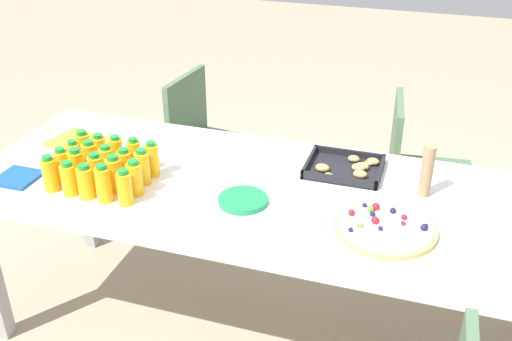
{
  "coord_description": "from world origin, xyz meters",
  "views": [
    {
      "loc": [
        0.54,
        -1.83,
        1.84
      ],
      "look_at": [
        -0.09,
        0.08,
        0.74
      ],
      "focal_mm": 41.84,
      "sensor_mm": 36.0,
      "label": 1
    }
  ],
  "objects_px": {
    "juice_bottle_13": "(125,166)",
    "juice_bottle_3": "(103,184)",
    "juice_bottle_4": "(125,188)",
    "juice_bottle_17": "(117,154)",
    "juice_bottle_5": "(62,166)",
    "juice_bottle_1": "(69,179)",
    "juice_bottle_14": "(142,168)",
    "juice_bottle_19": "(152,160)",
    "juice_bottle_10": "(74,157)",
    "cardboard_tube": "(427,171)",
    "juice_bottle_8": "(114,174)",
    "juice_bottle_0": "(50,174)",
    "snack_tray": "(347,168)",
    "paper_folder": "(80,142)",
    "chair_far_right": "(418,168)",
    "fruit_pizza": "(385,227)",
    "juice_bottle_6": "(77,168)",
    "juice_bottle_9": "(135,178)",
    "plate_stack": "(243,200)",
    "juice_bottle_2": "(86,182)",
    "juice_bottle_12": "(107,163)",
    "juice_bottle_18": "(134,157)",
    "juice_bottle_16": "(100,151)",
    "juice_bottle_15": "(83,148)",
    "napkin_stack": "(18,178)",
    "juice_bottle_7": "(96,171)",
    "juice_bottle_11": "(90,159)",
    "chair_far_left": "(207,139)"
  },
  "relations": [
    {
      "from": "juice_bottle_13",
      "to": "juice_bottle_3",
      "type": "bearing_deg",
      "value": -89.84
    },
    {
      "from": "juice_bottle_4",
      "to": "juice_bottle_17",
      "type": "xyz_separation_m",
      "value": [
        -0.16,
        0.22,
        0.0
      ]
    },
    {
      "from": "juice_bottle_5",
      "to": "juice_bottle_1",
      "type": "bearing_deg",
      "value": -44.29
    },
    {
      "from": "juice_bottle_14",
      "to": "juice_bottle_19",
      "type": "bearing_deg",
      "value": 85.51
    },
    {
      "from": "juice_bottle_10",
      "to": "cardboard_tube",
      "type": "height_order",
      "value": "cardboard_tube"
    },
    {
      "from": "juice_bottle_8",
      "to": "juice_bottle_17",
      "type": "distance_m",
      "value": 0.17
    },
    {
      "from": "juice_bottle_0",
      "to": "cardboard_tube",
      "type": "distance_m",
      "value": 1.36
    },
    {
      "from": "snack_tray",
      "to": "juice_bottle_5",
      "type": "bearing_deg",
      "value": -157.74
    },
    {
      "from": "paper_folder",
      "to": "chair_far_right",
      "type": "bearing_deg",
      "value": 24.77
    },
    {
      "from": "juice_bottle_0",
      "to": "fruit_pizza",
      "type": "bearing_deg",
      "value": 5.48
    },
    {
      "from": "juice_bottle_6",
      "to": "juice_bottle_19",
      "type": "height_order",
      "value": "juice_bottle_6"
    },
    {
      "from": "juice_bottle_9",
      "to": "snack_tray",
      "type": "bearing_deg",
      "value": 30.29
    },
    {
      "from": "plate_stack",
      "to": "juice_bottle_1",
      "type": "bearing_deg",
      "value": -167.53
    },
    {
      "from": "juice_bottle_9",
      "to": "juice_bottle_17",
      "type": "relative_size",
      "value": 0.95
    },
    {
      "from": "juice_bottle_2",
      "to": "plate_stack",
      "type": "relative_size",
      "value": 0.75
    },
    {
      "from": "juice_bottle_12",
      "to": "juice_bottle_18",
      "type": "xyz_separation_m",
      "value": [
        0.08,
        0.07,
        0.01
      ]
    },
    {
      "from": "juice_bottle_14",
      "to": "fruit_pizza",
      "type": "distance_m",
      "value": 0.91
    },
    {
      "from": "juice_bottle_4",
      "to": "juice_bottle_18",
      "type": "xyz_separation_m",
      "value": [
        -0.08,
        0.22,
        0.01
      ]
    },
    {
      "from": "juice_bottle_6",
      "to": "juice_bottle_5",
      "type": "bearing_deg",
      "value": 176.11
    },
    {
      "from": "juice_bottle_4",
      "to": "juice_bottle_16",
      "type": "xyz_separation_m",
      "value": [
        -0.23,
        0.22,
        0.0
      ]
    },
    {
      "from": "juice_bottle_4",
      "to": "snack_tray",
      "type": "height_order",
      "value": "juice_bottle_4"
    },
    {
      "from": "juice_bottle_5",
      "to": "juice_bottle_18",
      "type": "distance_m",
      "value": 0.27
    },
    {
      "from": "juice_bottle_16",
      "to": "juice_bottle_17",
      "type": "xyz_separation_m",
      "value": [
        0.08,
        -0.0,
        0.0
      ]
    },
    {
      "from": "chair_far_right",
      "to": "juice_bottle_8",
      "type": "distance_m",
      "value": 1.44
    },
    {
      "from": "juice_bottle_0",
      "to": "juice_bottle_3",
      "type": "bearing_deg",
      "value": -1.34
    },
    {
      "from": "juice_bottle_3",
      "to": "juice_bottle_10",
      "type": "relative_size",
      "value": 1.09
    },
    {
      "from": "juice_bottle_13",
      "to": "juice_bottle_17",
      "type": "height_order",
      "value": "juice_bottle_17"
    },
    {
      "from": "chair_far_right",
      "to": "juice_bottle_13",
      "type": "height_order",
      "value": "juice_bottle_13"
    },
    {
      "from": "chair_far_right",
      "to": "snack_tray",
      "type": "distance_m",
      "value": 0.64
    },
    {
      "from": "plate_stack",
      "to": "juice_bottle_16",
      "type": "bearing_deg",
      "value": 172.06
    },
    {
      "from": "cardboard_tube",
      "to": "juice_bottle_15",
      "type": "bearing_deg",
      "value": -172.68
    },
    {
      "from": "juice_bottle_4",
      "to": "juice_bottle_16",
      "type": "height_order",
      "value": "juice_bottle_16"
    },
    {
      "from": "juice_bottle_2",
      "to": "juice_bottle_3",
      "type": "height_order",
      "value": "juice_bottle_3"
    },
    {
      "from": "juice_bottle_4",
      "to": "juice_bottle_19",
      "type": "height_order",
      "value": "juice_bottle_19"
    },
    {
      "from": "juice_bottle_0",
      "to": "juice_bottle_17",
      "type": "bearing_deg",
      "value": 55.67
    },
    {
      "from": "juice_bottle_8",
      "to": "snack_tray",
      "type": "distance_m",
      "value": 0.89
    },
    {
      "from": "juice_bottle_2",
      "to": "paper_folder",
      "type": "bearing_deg",
      "value": 125.87
    },
    {
      "from": "juice_bottle_5",
      "to": "fruit_pizza",
      "type": "relative_size",
      "value": 0.41
    },
    {
      "from": "juice_bottle_5",
      "to": "napkin_stack",
      "type": "height_order",
      "value": "juice_bottle_5"
    },
    {
      "from": "juice_bottle_2",
      "to": "plate_stack",
      "type": "distance_m",
      "value": 0.57
    },
    {
      "from": "juice_bottle_8",
      "to": "juice_bottle_14",
      "type": "xyz_separation_m",
      "value": [
        0.07,
        0.08,
        0.0
      ]
    },
    {
      "from": "juice_bottle_13",
      "to": "juice_bottle_19",
      "type": "bearing_deg",
      "value": 42.69
    },
    {
      "from": "juice_bottle_19",
      "to": "napkin_stack",
      "type": "xyz_separation_m",
      "value": [
        -0.48,
        -0.19,
        -0.06
      ]
    },
    {
      "from": "juice_bottle_4",
      "to": "juice_bottle_15",
      "type": "height_order",
      "value": "juice_bottle_15"
    },
    {
      "from": "juice_bottle_7",
      "to": "juice_bottle_11",
      "type": "bearing_deg",
      "value": 133.46
    },
    {
      "from": "juice_bottle_16",
      "to": "plate_stack",
      "type": "relative_size",
      "value": 0.78
    },
    {
      "from": "juice_bottle_12",
      "to": "juice_bottle_19",
      "type": "xyz_separation_m",
      "value": [
        0.16,
        0.07,
        0.0
      ]
    },
    {
      "from": "juice_bottle_0",
      "to": "juice_bottle_12",
      "type": "xyz_separation_m",
      "value": [
        0.15,
        0.15,
        -0.0
      ]
    },
    {
      "from": "juice_bottle_9",
      "to": "juice_bottle_18",
      "type": "height_order",
      "value": "juice_bottle_18"
    },
    {
      "from": "chair_far_left",
      "to": "juice_bottle_1",
      "type": "height_order",
      "value": "juice_bottle_1"
    }
  ]
}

